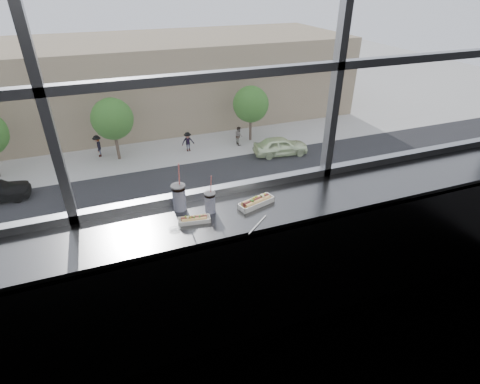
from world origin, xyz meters
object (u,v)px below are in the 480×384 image
object	(u,v)px
pedestrian_b	(98,144)
loose_straw	(258,225)
car_near_d	(257,203)
tree_right	(251,104)
hotdog_tray_left	(194,219)
hotdog_tray_right	(256,202)
wrapper	(175,229)
pedestrian_c	(188,140)
tree_center	(112,119)
soda_cup_left	(179,196)
car_near_b	(8,252)
pedestrian_d	(239,134)
car_near_c	(149,222)
soda_cup_right	(210,201)
car_far_c	(281,143)

from	to	relation	value
pedestrian_b	loose_straw	bearing A→B (deg)	3.54
car_near_d	tree_right	bearing A→B (deg)	-19.79
hotdog_tray_left	hotdog_tray_right	size ratio (longest dim) A/B	0.77
wrapper	pedestrian_c	xyz separation A→B (m)	(6.08, 27.89, -11.03)
pedestrian_c	tree_center	xyz separation A→B (m)	(-5.86, 0.46, 2.46)
soda_cup_left	car_near_b	xyz separation A→B (m)	(-6.36, 16.11, -11.10)
loose_straw	pedestrian_b	distance (m)	31.63
soda_cup_left	pedestrian_d	xyz separation A→B (m)	(10.65, 27.46, -11.15)
tree_center	pedestrian_d	bearing A→B (deg)	-3.57
hotdog_tray_right	soda_cup_left	distance (m)	0.56
car_near_c	hotdog_tray_left	bearing A→B (deg)	170.27
soda_cup_right	tree_center	distance (m)	29.52
pedestrian_c	hotdog_tray_right	bearing A→B (deg)	-101.11
soda_cup_left	car_near_c	distance (m)	19.54
hotdog_tray_left	car_near_c	world-z (taller)	hotdog_tray_left
wrapper	pedestrian_d	bearing A→B (deg)	68.81
tree_right	car_near_b	bearing A→B (deg)	-146.89
pedestrian_c	car_near_c	bearing A→B (deg)	-113.81
soda_cup_left	soda_cup_right	xyz separation A→B (m)	(0.20, -0.11, -0.02)
wrapper	car_near_c	world-z (taller)	wrapper
car_far_c	tree_center	distance (m)	13.89
pedestrian_b	hotdog_tray_left	bearing A→B (deg)	2.80
hotdog_tray_right	pedestrian_b	size ratio (longest dim) A/B	0.13
car_near_d	car_near_b	bearing A→B (deg)	90.14
car_near_d	pedestrian_b	world-z (taller)	pedestrian_b
car_near_b	pedestrian_d	world-z (taller)	car_near_b
car_near_c	pedestrian_c	bearing A→B (deg)	-30.56
car_near_b	pedestrian_d	size ratio (longest dim) A/B	3.11
car_near_b	wrapper	bearing A→B (deg)	-162.60
hotdog_tray_right	tree_right	xyz separation A→B (m)	(11.50, 28.26, -8.69)
soda_cup_right	car_far_c	distance (m)	29.64
soda_cup_left	pedestrian_b	xyz separation A→B (m)	(-1.38, 29.24, -11.05)
car_far_c	car_near_d	size ratio (longest dim) A/B	1.11
hotdog_tray_right	car_near_d	distance (m)	20.96
car_near_d	pedestrian_b	bearing A→B (deg)	34.80
soda_cup_right	pedestrian_b	bearing A→B (deg)	93.09
car_far_c	soda_cup_left	bearing A→B (deg)	158.39
hotdog_tray_right	pedestrian_c	size ratio (longest dim) A/B	0.14
wrapper	tree_right	distance (m)	32.04
car_near_d	pedestrian_c	bearing A→B (deg)	8.51
pedestrian_d	tree_center	world-z (taller)	tree_center
soda_cup_left	pedestrian_c	xyz separation A→B (m)	(6.00, 27.65, -11.13)
pedestrian_d	tree_right	distance (m)	2.84
wrapper	pedestrian_b	bearing A→B (deg)	92.52
tree_center	pedestrian_b	bearing A→B (deg)	143.33
soda_cup_right	car_far_c	bearing A→B (deg)	61.74
car_far_c	pedestrian_b	world-z (taller)	pedestrian_b
pedestrian_d	tree_right	bearing A→B (deg)	-64.81
loose_straw	car_near_c	xyz separation A→B (m)	(0.45, 16.50, -10.91)
soda_cup_left	soda_cup_right	bearing A→B (deg)	-28.89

